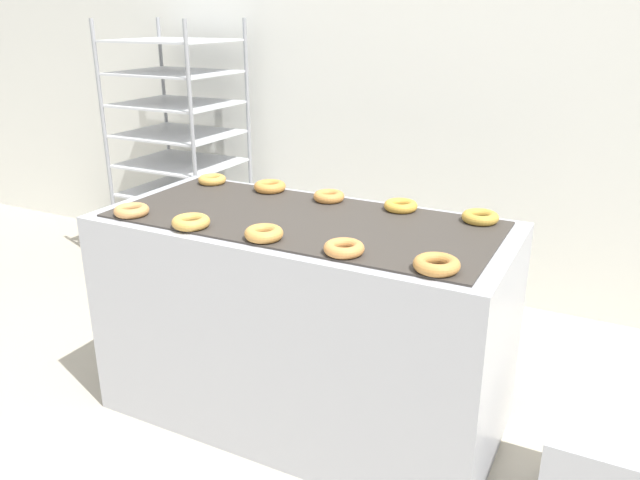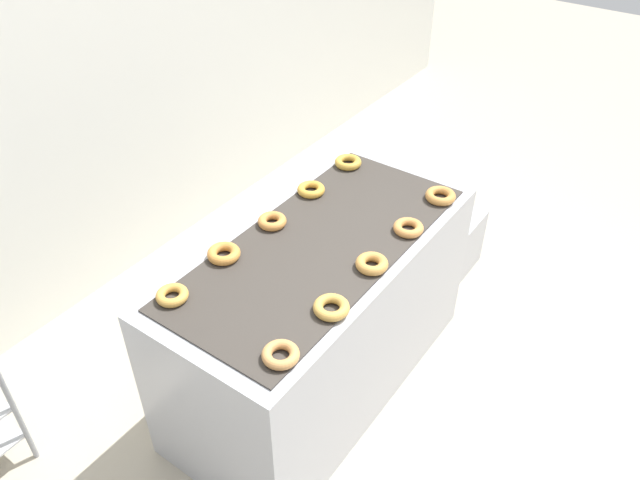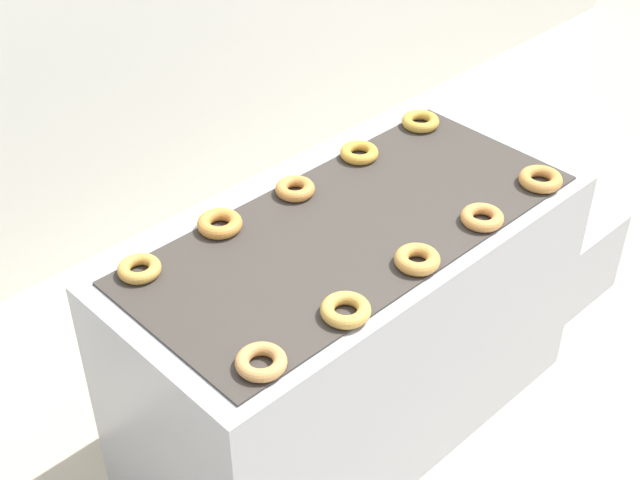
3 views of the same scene
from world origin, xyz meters
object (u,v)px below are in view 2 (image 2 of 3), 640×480
at_px(donut_near_leftmost, 281,355).
at_px(donut_far_rightmost, 348,162).
at_px(donut_near_center, 372,264).
at_px(donut_near_right, 408,228).
at_px(donut_far_leftmost, 172,295).
at_px(glaze_bin, 442,241).
at_px(donut_near_rightmost, 440,196).
at_px(fryer_machine, 320,317).
at_px(donut_far_center, 272,221).
at_px(donut_near_left, 331,307).
at_px(donut_far_left, 224,254).
at_px(donut_far_right, 311,189).

distance_m(donut_near_leftmost, donut_far_rightmost, 1.33).
bearing_deg(donut_far_rightmost, donut_near_center, -139.67).
height_order(donut_near_right, donut_far_leftmost, donut_near_right).
relative_size(glaze_bin, donut_near_rightmost, 2.75).
bearing_deg(fryer_machine, donut_far_center, 92.68).
bearing_deg(donut_far_leftmost, donut_near_rightmost, -23.34).
distance_m(fryer_machine, glaze_bin, 1.21).
distance_m(donut_near_leftmost, donut_near_left, 0.29).
bearing_deg(donut_near_leftmost, donut_far_center, 41.16).
xyz_separation_m(donut_near_center, donut_far_left, (-0.30, 0.54, -0.00)).
xyz_separation_m(donut_near_rightmost, donut_far_leftmost, (-1.22, 0.53, -0.00)).
height_order(glaze_bin, donut_far_rightmost, donut_far_rightmost).
bearing_deg(glaze_bin, donut_near_rightmost, -162.20).
bearing_deg(donut_near_left, donut_far_leftmost, 119.13).
height_order(fryer_machine, donut_far_rightmost, donut_far_rightmost).
height_order(fryer_machine, donut_near_rightmost, donut_near_rightmost).
xyz_separation_m(donut_near_center, donut_far_rightmost, (0.62, 0.53, -0.00)).
height_order(fryer_machine, donut_far_leftmost, donut_far_leftmost).
distance_m(donut_near_left, donut_far_center, 0.61).
height_order(donut_near_left, donut_near_right, same).
bearing_deg(donut_near_rightmost, fryer_machine, 156.50).
bearing_deg(donut_near_left, donut_far_rightmost, 30.13).
bearing_deg(donut_near_rightmost, glaze_bin, 17.80).
distance_m(glaze_bin, donut_far_left, 1.69).
relative_size(glaze_bin, donut_near_leftmost, 2.94).
relative_size(donut_near_left, donut_far_right, 1.05).
bearing_deg(donut_near_center, glaze_bin, 8.81).
height_order(fryer_machine, donut_near_left, donut_near_left).
xyz_separation_m(donut_near_left, donut_near_rightmost, (0.92, 0.01, 0.00)).
distance_m(glaze_bin, donut_far_rightmost, 0.97).
bearing_deg(donut_near_left, glaze_bin, 7.42).
height_order(donut_near_right, donut_far_left, donut_far_left).
bearing_deg(donut_near_center, donut_near_right, 0.02).
bearing_deg(donut_far_right, donut_far_center, -177.73).
bearing_deg(glaze_bin, donut_near_center, -171.19).
relative_size(donut_near_leftmost, donut_far_right, 1.01).
xyz_separation_m(donut_near_rightmost, donut_far_center, (-0.62, 0.52, -0.00)).
distance_m(glaze_bin, donut_near_center, 1.40).
bearing_deg(donut_far_left, donut_near_center, -60.61).
bearing_deg(donut_near_rightmost, donut_far_rightmost, 89.27).
bearing_deg(donut_near_leftmost, donut_near_right, 0.06).
bearing_deg(fryer_machine, donut_far_right, 41.74).
relative_size(donut_near_center, donut_near_right, 1.01).
height_order(fryer_machine, donut_far_center, donut_far_center).
height_order(fryer_machine, donut_far_left, donut_far_left).
bearing_deg(donut_near_leftmost, donut_near_center, 0.08).
xyz_separation_m(fryer_machine, donut_near_leftmost, (-0.61, -0.27, 0.46)).
xyz_separation_m(donut_near_rightmost, donut_far_rightmost, (0.01, 0.53, -0.00)).
relative_size(donut_near_center, donut_far_right, 1.02).
bearing_deg(donut_near_center, donut_near_rightmost, 0.04).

